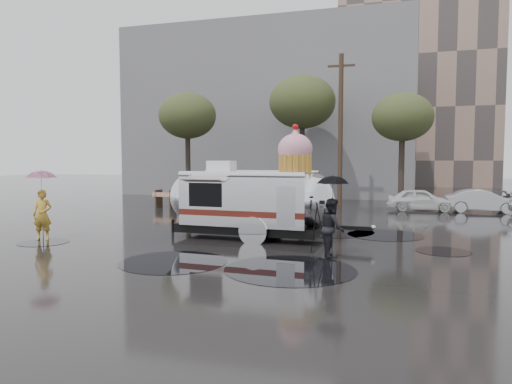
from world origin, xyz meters
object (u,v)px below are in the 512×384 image
(person_left, at_px, (43,215))
(person_right, at_px, (332,228))
(airstream_trailer, at_px, (253,198))
(tripod, at_px, (322,222))

(person_left, xyz_separation_m, person_right, (9.76, -0.02, -0.03))
(airstream_trailer, distance_m, person_right, 3.98)
(airstream_trailer, bearing_deg, tripod, -34.15)
(person_left, height_order, tripod, person_left)
(person_right, distance_m, tripod, 0.58)
(person_left, distance_m, tripod, 9.42)
(airstream_trailer, distance_m, tripod, 3.42)
(person_left, bearing_deg, airstream_trailer, 1.73)
(person_left, distance_m, person_right, 9.76)
(person_left, bearing_deg, tripod, -15.91)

